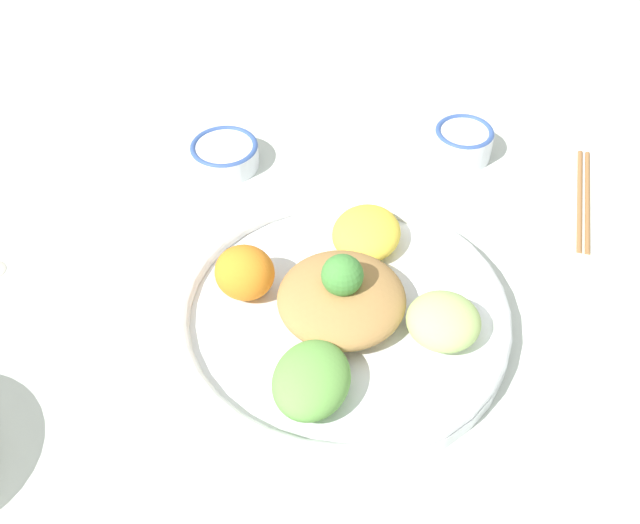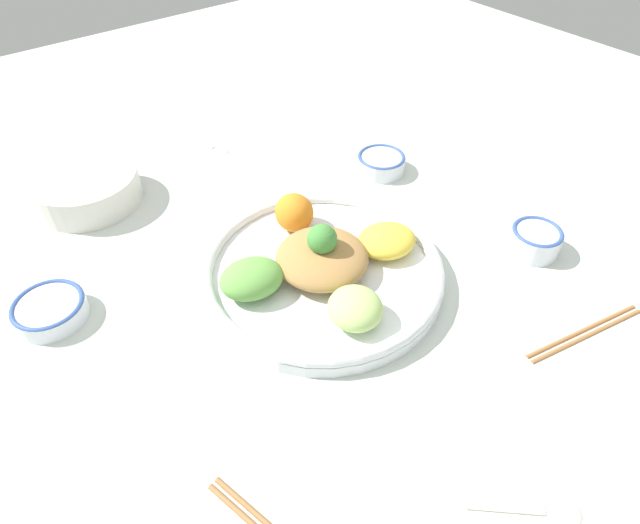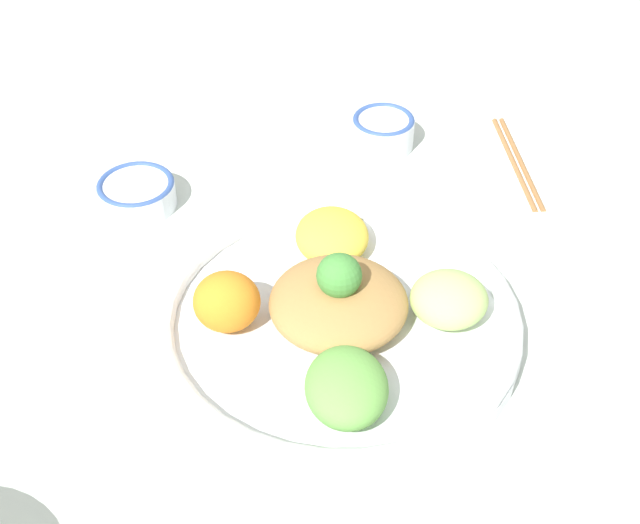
{
  "view_description": "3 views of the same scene",
  "coord_description": "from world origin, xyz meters",
  "px_view_note": "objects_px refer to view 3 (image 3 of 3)",
  "views": [
    {
      "loc": [
        0.57,
        0.03,
        0.66
      ],
      "look_at": [
        0.03,
        0.01,
        0.1
      ],
      "focal_mm": 42.0,
      "sensor_mm": 36.0,
      "label": 1
    },
    {
      "loc": [
        0.41,
        0.5,
        0.59
      ],
      "look_at": [
        0.03,
        0.02,
        0.03
      ],
      "focal_mm": 30.0,
      "sensor_mm": 36.0,
      "label": 2
    },
    {
      "loc": [
        0.65,
        -0.18,
        0.67
      ],
      "look_at": [
        0.03,
        0.02,
        0.1
      ],
      "focal_mm": 50.0,
      "sensor_mm": 36.0,
      "label": 3
    }
  ],
  "objects_px": {
    "salad_platter": "(339,317)",
    "sauce_bowl_dark": "(383,130)",
    "sauce_bowl_red": "(137,192)",
    "chopsticks_pair_near": "(518,161)"
  },
  "relations": [
    {
      "from": "salad_platter",
      "to": "sauce_bowl_dark",
      "type": "xyz_separation_m",
      "value": [
        -0.32,
        0.16,
        -0.0
      ]
    },
    {
      "from": "sauce_bowl_red",
      "to": "chopsticks_pair_near",
      "type": "xyz_separation_m",
      "value": [
        0.06,
        0.49,
        -0.02
      ]
    },
    {
      "from": "salad_platter",
      "to": "sauce_bowl_red",
      "type": "bearing_deg",
      "value": -149.39
    },
    {
      "from": "sauce_bowl_dark",
      "to": "chopsticks_pair_near",
      "type": "height_order",
      "value": "sauce_bowl_dark"
    },
    {
      "from": "sauce_bowl_red",
      "to": "chopsticks_pair_near",
      "type": "relative_size",
      "value": 0.45
    },
    {
      "from": "salad_platter",
      "to": "chopsticks_pair_near",
      "type": "xyz_separation_m",
      "value": [
        -0.23,
        0.32,
        -0.02
      ]
    },
    {
      "from": "salad_platter",
      "to": "chopsticks_pair_near",
      "type": "bearing_deg",
      "value": 125.32
    },
    {
      "from": "sauce_bowl_dark",
      "to": "salad_platter",
      "type": "bearing_deg",
      "value": -27.48
    },
    {
      "from": "sauce_bowl_dark",
      "to": "chopsticks_pair_near",
      "type": "bearing_deg",
      "value": 59.89
    },
    {
      "from": "sauce_bowl_dark",
      "to": "chopsticks_pair_near",
      "type": "xyz_separation_m",
      "value": [
        0.09,
        0.15,
        -0.02
      ]
    }
  ]
}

